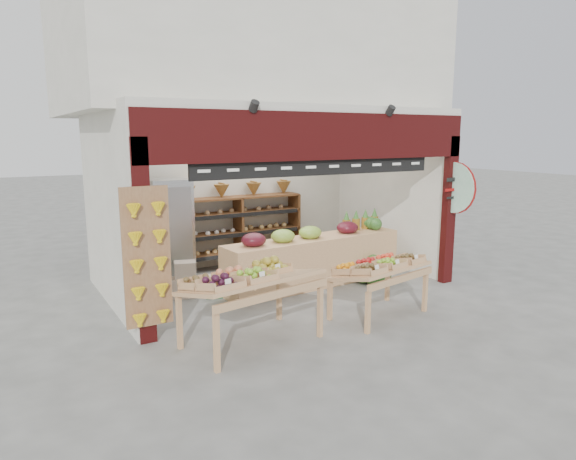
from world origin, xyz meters
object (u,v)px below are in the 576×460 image
(display_table_left, at_px, (242,280))
(watermelon_pile, at_px, (373,273))
(cardboard_stack, at_px, (198,283))
(display_table_right, at_px, (380,267))
(refrigerator, at_px, (169,230))
(back_shelving, at_px, (238,216))
(mid_counter, at_px, (314,259))

(display_table_left, xyz_separation_m, watermelon_pile, (3.28, 1.37, -0.69))
(cardboard_stack, distance_m, display_table_right, 3.08)
(watermelon_pile, bearing_deg, cardboard_stack, 163.59)
(refrigerator, bearing_deg, cardboard_stack, -85.26)
(refrigerator, xyz_separation_m, watermelon_pile, (3.15, -2.03, -0.78))
(cardboard_stack, xyz_separation_m, display_table_right, (1.97, -2.31, 0.52))
(back_shelving, height_order, watermelon_pile, back_shelving)
(back_shelving, relative_size, watermelon_pile, 4.16)
(mid_counter, distance_m, watermelon_pile, 1.15)
(display_table_left, bearing_deg, cardboard_stack, 83.98)
(mid_counter, height_order, display_table_right, mid_counter)
(refrigerator, relative_size, mid_counter, 0.54)
(cardboard_stack, xyz_separation_m, watermelon_pile, (3.04, -0.90, -0.05))
(mid_counter, height_order, display_table_left, display_table_left)
(watermelon_pile, bearing_deg, refrigerator, 147.28)
(mid_counter, relative_size, watermelon_pile, 5.37)
(mid_counter, xyz_separation_m, display_table_left, (-2.27, -1.80, 0.38))
(cardboard_stack, bearing_deg, display_table_left, -96.02)
(cardboard_stack, relative_size, display_table_right, 0.64)
(cardboard_stack, bearing_deg, back_shelving, 45.45)
(back_shelving, height_order, display_table_left, back_shelving)
(mid_counter, distance_m, display_table_right, 1.87)
(display_table_left, relative_size, watermelon_pile, 2.88)
(back_shelving, height_order, refrigerator, refrigerator)
(back_shelving, xyz_separation_m, display_table_right, (0.51, -3.79, -0.30))
(display_table_right, bearing_deg, watermelon_pile, 52.87)
(mid_counter, bearing_deg, back_shelving, 106.22)
(display_table_right, bearing_deg, refrigerator, 121.19)
(back_shelving, bearing_deg, display_table_left, -114.40)
(mid_counter, height_order, watermelon_pile, mid_counter)
(refrigerator, distance_m, cardboard_stack, 1.35)
(refrigerator, xyz_separation_m, cardboard_stack, (0.11, -1.13, -0.72))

